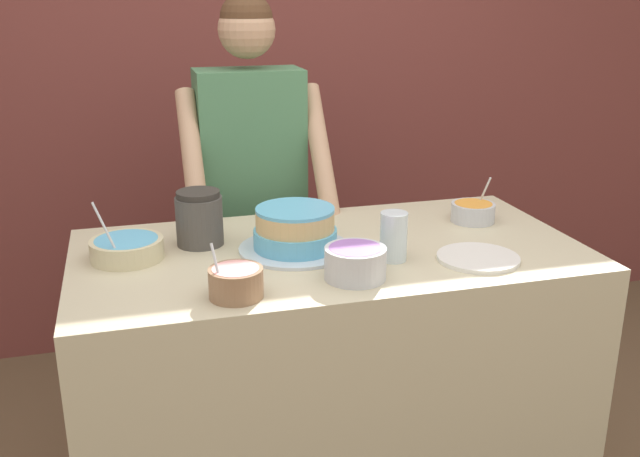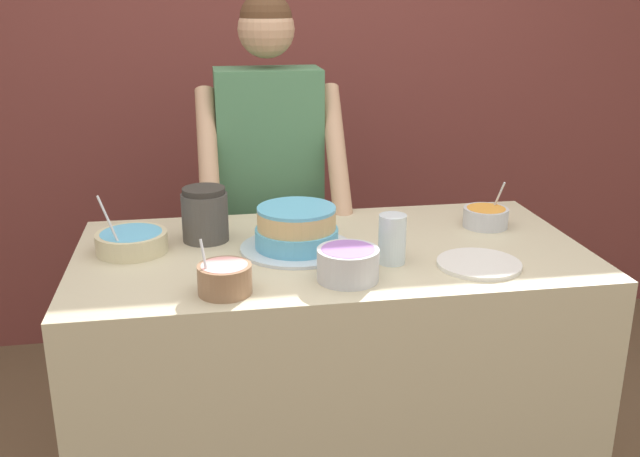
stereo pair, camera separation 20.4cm
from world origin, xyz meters
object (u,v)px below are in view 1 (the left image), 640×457
(person_baker, at_px, (252,178))
(stoneware_jar, at_px, (199,218))
(drinking_glass, at_px, (394,236))
(cake, at_px, (295,231))
(frosting_bowl_purple, at_px, (356,262))
(frosting_bowl_blue, at_px, (127,248))
(ceramic_plate, at_px, (478,258))
(frosting_bowl_pink, at_px, (236,281))
(frosting_bowl_orange, at_px, (473,211))

(person_baker, relative_size, stoneware_jar, 10.08)
(person_baker, relative_size, drinking_glass, 11.90)
(person_baker, bearing_deg, stoneware_jar, -117.33)
(drinking_glass, bearing_deg, stoneware_jar, 151.37)
(drinking_glass, bearing_deg, cake, 149.03)
(frosting_bowl_purple, relative_size, frosting_bowl_blue, 0.80)
(ceramic_plate, bearing_deg, cake, 155.92)
(stoneware_jar, bearing_deg, person_baker, 62.67)
(drinking_glass, bearing_deg, frosting_bowl_pink, -163.82)
(cake, bearing_deg, frosting_bowl_purple, -67.35)
(cake, bearing_deg, person_baker, 91.70)
(person_baker, distance_m, frosting_bowl_blue, 0.71)
(frosting_bowl_orange, xyz_separation_m, frosting_bowl_blue, (-1.11, -0.05, -0.00))
(person_baker, xyz_separation_m, frosting_bowl_pink, (-0.20, -0.89, -0.03))
(frosting_bowl_purple, height_order, ceramic_plate, frosting_bowl_purple)
(ceramic_plate, height_order, stoneware_jar, stoneware_jar)
(person_baker, bearing_deg, cake, -88.30)
(frosting_bowl_orange, xyz_separation_m, ceramic_plate, (-0.15, -0.33, -0.03))
(cake, bearing_deg, ceramic_plate, -24.08)
(person_baker, height_order, frosting_bowl_purple, person_baker)
(cake, xyz_separation_m, frosting_bowl_orange, (0.63, 0.11, -0.02))
(frosting_bowl_orange, bearing_deg, drinking_glass, -145.61)
(frosting_bowl_purple, height_order, stoneware_jar, stoneware_jar)
(ceramic_plate, relative_size, stoneware_jar, 1.41)
(frosting_bowl_blue, bearing_deg, stoneware_jar, 17.44)
(drinking_glass, height_order, ceramic_plate, drinking_glass)
(ceramic_plate, xyz_separation_m, stoneware_jar, (-0.75, 0.35, 0.08))
(frosting_bowl_orange, relative_size, frosting_bowl_blue, 0.70)
(frosting_bowl_pink, height_order, ceramic_plate, frosting_bowl_pink)
(person_baker, height_order, frosting_bowl_orange, person_baker)
(frosting_bowl_pink, distance_m, drinking_glass, 0.49)
(person_baker, distance_m, ceramic_plate, 0.96)
(cake, relative_size, frosting_bowl_purple, 2.03)
(person_baker, xyz_separation_m, ceramic_plate, (0.50, -0.82, -0.06))
(frosting_bowl_pink, bearing_deg, person_baker, 77.10)
(person_baker, distance_m, frosting_bowl_pink, 0.91)
(person_baker, distance_m, frosting_bowl_purple, 0.86)
(cake, relative_size, frosting_bowl_orange, 2.30)
(person_baker, xyz_separation_m, frosting_bowl_blue, (-0.46, -0.54, -0.04))
(person_baker, xyz_separation_m, frosting_bowl_orange, (0.65, -0.49, -0.04))
(cake, height_order, frosting_bowl_purple, cake)
(cake, xyz_separation_m, frosting_bowl_blue, (-0.48, 0.06, -0.03))
(frosting_bowl_orange, xyz_separation_m, frosting_bowl_purple, (-0.53, -0.36, 0.01))
(person_baker, relative_size, frosting_bowl_purple, 10.13)
(frosting_bowl_blue, height_order, drinking_glass, frosting_bowl_blue)
(ceramic_plate, distance_m, stoneware_jar, 0.83)
(frosting_bowl_orange, height_order, ceramic_plate, frosting_bowl_orange)
(frosting_bowl_orange, relative_size, frosting_bowl_pink, 1.00)
(frosting_bowl_purple, distance_m, stoneware_jar, 0.53)
(person_baker, xyz_separation_m, frosting_bowl_purple, (0.12, -0.86, -0.02))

